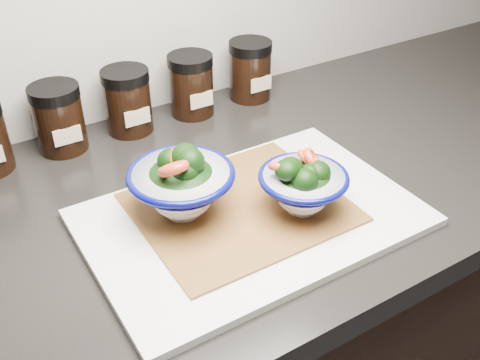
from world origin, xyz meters
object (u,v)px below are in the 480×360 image
spice_jar_b (59,118)px  spice_jar_e (250,70)px  cutting_board (251,218)px  spice_jar_d (191,85)px  spice_jar_c (128,101)px  bowl_left (182,183)px  bowl_right (303,185)px

spice_jar_b → spice_jar_e: (0.37, 0.00, 0.00)m
cutting_board → spice_jar_b: 0.37m
spice_jar_d → cutting_board: bearing=-103.9°
cutting_board → spice_jar_c: (-0.04, 0.33, 0.05)m
spice_jar_e → spice_jar_d: bearing=180.0°
bowl_left → spice_jar_c: (0.04, 0.28, -0.01)m
cutting_board → bowl_right: size_ratio=3.64×
bowl_left → spice_jar_b: bowl_left is taller
bowl_right → spice_jar_d: bearing=87.0°
bowl_left → spice_jar_c: 0.28m
cutting_board → spice_jar_d: bearing=76.1°
cutting_board → spice_jar_e: bearing=57.7°
cutting_board → spice_jar_d: (0.08, 0.33, 0.05)m
cutting_board → bowl_right: bowl_right is taller
bowl_right → spice_jar_b: (-0.22, 0.36, 0.00)m
cutting_board → spice_jar_e: (0.21, 0.33, 0.05)m
spice_jar_c → spice_jar_d: size_ratio=1.00×
cutting_board → bowl_left: (-0.08, 0.05, 0.06)m
spice_jar_e → bowl_left: bearing=-135.8°
spice_jar_c → spice_jar_e: (0.25, 0.00, 0.00)m
spice_jar_c → spice_jar_d: bearing=0.0°
bowl_left → spice_jar_d: bearing=60.1°
spice_jar_d → spice_jar_b: bearing=180.0°
spice_jar_e → spice_jar_c: bearing=180.0°
spice_jar_c → spice_jar_d: 0.12m
spice_jar_b → spice_jar_d: same height
spice_jar_c → bowl_right: bearing=-73.8°
spice_jar_c → spice_jar_e: 0.25m
spice_jar_d → spice_jar_e: (0.13, 0.00, 0.00)m
spice_jar_b → spice_jar_c: bearing=0.0°
bowl_left → spice_jar_b: 0.29m
spice_jar_c → spice_jar_e: same height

